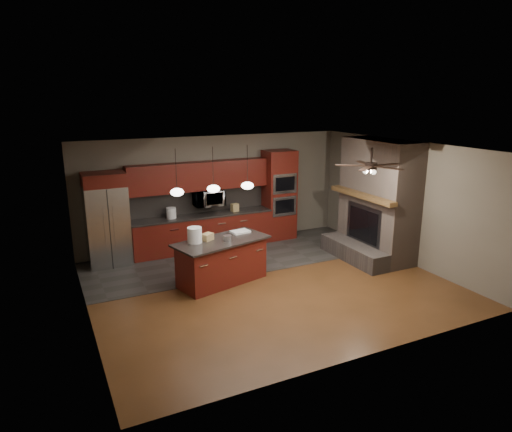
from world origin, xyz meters
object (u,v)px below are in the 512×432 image
kitchen_island (222,261)px  white_bucket (195,235)px  oven_tower (279,195)px  refrigerator (107,220)px  paint_can (227,238)px  cardboard_box (207,237)px  paint_tray (240,232)px  counter_box (235,208)px  counter_bucket (171,213)px  microwave (209,198)px

kitchen_island → white_bucket: 0.82m
oven_tower → refrigerator: oven_tower is taller
kitchen_island → paint_can: 0.53m
kitchen_island → cardboard_box: bearing=141.7°
paint_tray → counter_box: (0.65, 1.81, 0.06)m
paint_can → counter_bucket: (-0.52, 2.27, 0.05)m
counter_box → counter_bucket: bearing=169.1°
oven_tower → cardboard_box: (-2.78, -2.05, -0.20)m
microwave → counter_box: microwave is taller
kitchen_island → paint_can: paint_can is taller
counter_box → refrigerator: bearing=171.4°
microwave → kitchen_island: (-0.54, -2.22, -0.83)m
microwave → cardboard_box: (-0.80, -2.11, -0.31)m
oven_tower → microwave: (-1.98, 0.06, 0.11)m
counter_bucket → oven_tower: bearing=-0.1°
microwave → white_bucket: 2.41m
oven_tower → white_bucket: size_ratio=7.60×
oven_tower → microwave: bearing=178.3°
oven_tower → counter_bucket: bearing=179.9°
oven_tower → cardboard_box: size_ratio=10.55×
paint_can → paint_tray: (0.47, 0.42, -0.04)m
counter_box → oven_tower: bearing=-7.3°
paint_can → cardboard_box: size_ratio=0.75×
microwave → cardboard_box: bearing=-110.8°
white_bucket → counter_bucket: bearing=87.1°
microwave → counter_box: (0.66, -0.10, -0.30)m
refrigerator → paint_can: 2.99m
white_bucket → counter_bucket: 2.09m
oven_tower → refrigerator: 4.46m
cardboard_box → counter_bucket: 2.07m
oven_tower → counter_box: (-1.31, -0.04, -0.19)m
paint_can → counter_bucket: counter_bucket is taller
refrigerator → paint_tray: (2.49, -1.78, -0.13)m
white_bucket → paint_can: 0.66m
white_bucket → refrigerator: bearing=124.8°
paint_tray → cardboard_box: 0.84m
paint_can → microwave: bearing=78.9°
paint_can → counter_bucket: 2.33m
paint_can → counter_bucket: size_ratio=0.65×
kitchen_island → cardboard_box: (-0.26, 0.11, 0.53)m
kitchen_island → counter_bucket: (-0.43, 2.17, 0.57)m
kitchen_island → counter_box: 2.50m
kitchen_island → cardboard_box: 0.60m
oven_tower → kitchen_island: oven_tower is taller
paint_can → cardboard_box: bearing=148.1°
kitchen_island → refrigerator: bearing=118.2°
microwave → white_bucket: (-1.08, -2.14, -0.22)m
paint_can → counter_box: size_ratio=0.86×
microwave → white_bucket: bearing=-116.8°
kitchen_island → white_bucket: (-0.54, 0.08, 0.61)m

